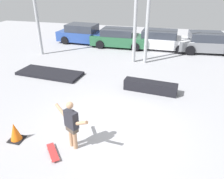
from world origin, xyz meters
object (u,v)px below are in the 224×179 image
parked_car_white (161,40)px  parked_car_grey (207,43)px  skateboard (53,152)px  parked_car_green (119,38)px  skateboarder (72,123)px  manual_pad (50,73)px  parked_car_blue (84,34)px  traffic_cone (15,132)px  grind_box (150,87)px

parked_car_white → parked_car_grey: bearing=1.1°
skateboard → parked_car_green: parked_car_green is taller
skateboarder → parked_car_green: size_ratio=0.37×
parked_car_green → manual_pad: bearing=-111.1°
skateboarder → parked_car_white: (1.97, 11.32, -0.21)m
parked_car_blue → parked_car_grey: size_ratio=1.04×
skateboard → parked_car_blue: parked_car_blue is taller
parked_car_white → traffic_cone: size_ratio=7.23×
skateboarder → parked_car_grey: size_ratio=0.38×
parked_car_grey → traffic_cone: parked_car_grey is taller
skateboarder → skateboard: bearing=-108.5°
grind_box → parked_car_grey: 7.73m
skateboarder → grind_box: skateboarder is taller
parked_car_green → traffic_cone: parked_car_green is taller
parked_car_green → parked_car_grey: parked_car_grey is taller
grind_box → parked_car_grey: parked_car_grey is taller
skateboard → parked_car_white: parked_car_white is taller
skateboarder → manual_pad: 6.07m
grind_box → manual_pad: grind_box is taller
parked_car_grey → traffic_cone: (-6.96, -11.42, -0.35)m
skateboard → parked_car_white: size_ratio=0.17×
parked_car_white → grind_box: bearing=-88.5°
grind_box → parked_car_green: parked_car_green is taller
grind_box → skateboard: bearing=-116.8°
grind_box → skateboarder: bearing=-114.1°
skateboarder → traffic_cone: size_ratio=2.55×
skateboard → manual_pad: manual_pad is taller
parked_car_blue → parked_car_green: parked_car_blue is taller
skateboard → traffic_cone: size_ratio=1.23×
skateboard → parked_car_grey: size_ratio=0.18×
manual_pad → parked_car_green: (2.41, 6.25, 0.57)m
traffic_cone → skateboard: bearing=-11.7°
parked_car_blue → parked_car_green: bearing=-2.8°
parked_car_grey → parked_car_blue: bearing=173.2°
skateboarder → manual_pad: bearing=153.3°
skateboarder → parked_car_blue: 12.24m
skateboard → parked_car_blue: (-3.57, 12.00, 0.63)m
parked_car_blue → parked_car_white: (6.01, -0.23, -0.04)m
manual_pad → parked_car_green: size_ratio=0.82×
grind_box → parked_car_blue: size_ratio=0.56×
grind_box → parked_car_green: 7.54m
manual_pad → parked_car_grey: 10.66m
parked_car_blue → parked_car_grey: bearing=2.8°
skateboard → grind_box: bearing=112.7°
parked_car_white → parked_car_grey: (3.10, -0.05, 0.01)m
manual_pad → parked_car_white: parked_car_white is taller
skateboarder → traffic_cone: 1.97m
skateboarder → skateboard: (-0.47, -0.44, -0.79)m
skateboarder → parked_car_green: (-1.06, 11.17, -0.21)m
skateboarder → parked_car_grey: bearing=93.8°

